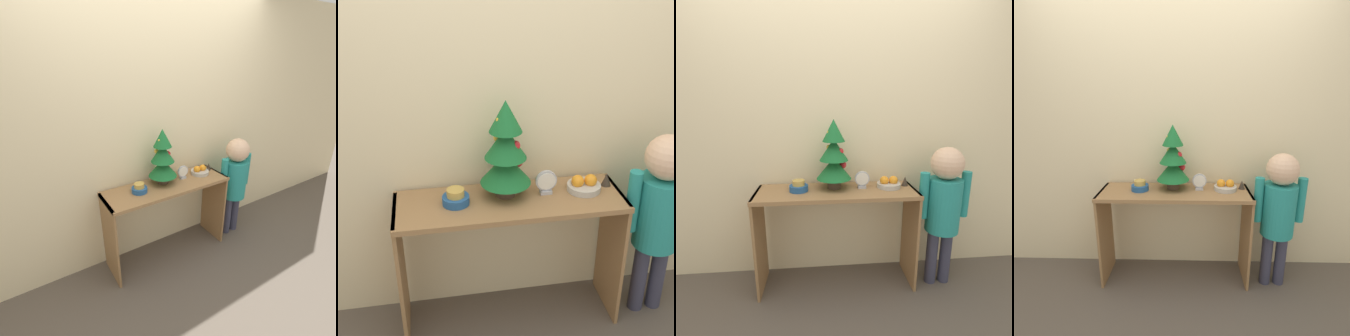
% 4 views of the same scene
% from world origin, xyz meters
% --- Properties ---
extents(back_wall, '(7.00, 0.05, 2.50)m').
position_xyz_m(back_wall, '(0.00, 0.44, 1.25)').
color(back_wall, beige).
rests_on(back_wall, ground_plane).
extents(console_table, '(1.23, 0.40, 0.81)m').
position_xyz_m(console_table, '(0.00, 0.20, 0.62)').
color(console_table, olive).
rests_on(console_table, ground_plane).
extents(mini_tree, '(0.27, 0.27, 0.53)m').
position_xyz_m(mini_tree, '(-0.01, 0.25, 1.07)').
color(mini_tree, '#4C3828').
rests_on(mini_tree, console_table).
extents(fruit_bowl, '(0.18, 0.18, 0.09)m').
position_xyz_m(fruit_bowl, '(0.41, 0.23, 0.84)').
color(fruit_bowl, '#B7B2A8').
rests_on(fruit_bowl, console_table).
extents(singing_bowl, '(0.14, 0.14, 0.09)m').
position_xyz_m(singing_bowl, '(-0.29, 0.21, 0.84)').
color(singing_bowl, '#235189').
rests_on(singing_bowl, console_table).
extents(desk_clock, '(0.12, 0.04, 0.14)m').
position_xyz_m(desk_clock, '(0.20, 0.23, 0.88)').
color(desk_clock, '#B2B2B7').
rests_on(desk_clock, console_table).
extents(figurine, '(0.05, 0.05, 0.07)m').
position_xyz_m(figurine, '(0.55, 0.26, 0.85)').
color(figurine, '#382D23').
rests_on(figurine, console_table).
extents(child_figure, '(0.40, 0.26, 1.14)m').
position_xyz_m(child_figure, '(0.83, 0.13, 0.72)').
color(child_figure, '#38384C').
rests_on(child_figure, ground_plane).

